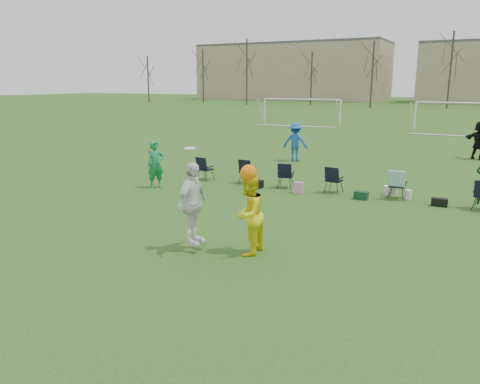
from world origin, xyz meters
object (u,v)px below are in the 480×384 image
Objects in this scene: fielder_green_near at (156,165)px; fielder_blue at (295,142)px; goal_left at (302,104)px; fielder_black at (479,140)px; center_contest at (223,209)px; goal_mid at (466,109)px.

fielder_blue reaches higher than fielder_green_near.
fielder_green_near is 28.50m from goal_left.
center_contest reaches higher than fielder_black.
goal_mid is (14.00, -2.00, 0.00)m from goal_left.
center_contest reaches higher than goal_left.
fielder_green_near is 17.02m from fielder_black.
center_contest reaches higher than fielder_blue.
fielder_black is (10.73, 13.22, 0.10)m from fielder_green_near.
fielder_blue is 0.26× the size of goal_mid.
goal_left is (-10.17, 33.01, 0.86)m from center_contest.
fielder_black reaches higher than fielder_green_near.
goal_mid is (7.06, 17.83, 0.95)m from fielder_blue.
goal_left is (-15.23, 14.91, 0.93)m from fielder_black.
fielder_black reaches higher than fielder_blue.
fielder_green_near is at bearing 139.27° from center_contest.
goal_mid reaches higher than fielder_blue.
fielder_black is 13.00m from goal_mid.
fielder_green_near is 0.24× the size of goal_left.
center_contest is 0.33× the size of goal_left.
fielder_green_near is 0.72× the size of center_contest.
fielder_blue is at bearing 16.41° from fielder_green_near.
goal_left is (-6.94, 19.83, 0.95)m from fielder_blue.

